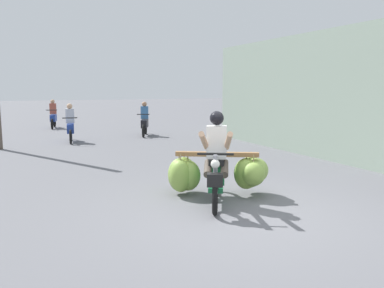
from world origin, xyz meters
name	(u,v)px	position (x,y,z in m)	size (l,w,h in m)	color
ground_plane	(244,216)	(0.00, 0.00, 0.00)	(120.00, 120.00, 0.00)	slate
motorbike_main_loaded	(217,171)	(0.11, 1.12, 0.48)	(1.83, 1.98, 1.58)	black
motorbike_distant_ahead_left	(70,126)	(-1.36, 9.78, 0.57)	(0.51, 1.62, 1.40)	black
motorbike_distant_ahead_right	(53,117)	(-1.49, 15.17, 0.57)	(0.57, 1.61, 1.40)	black
motorbike_distant_far_ahead	(145,122)	(1.68, 10.48, 0.57)	(0.78, 1.53, 1.40)	black
shopfront_building	(342,94)	(6.84, 4.94, 1.76)	(4.68, 8.56, 3.52)	gray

